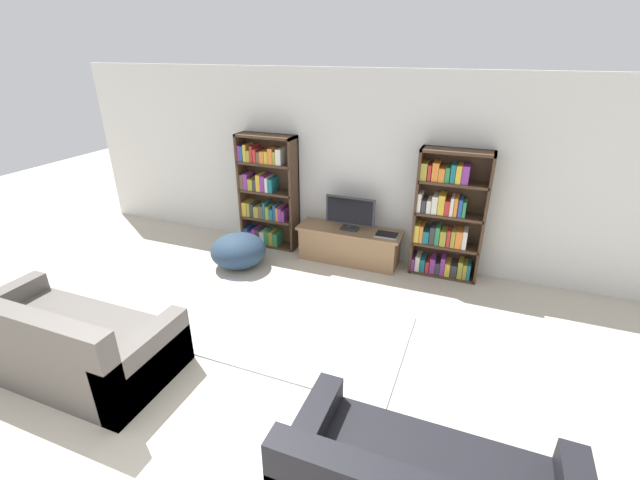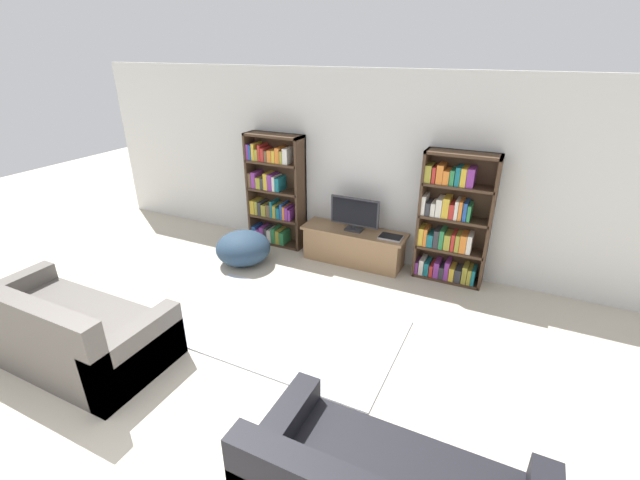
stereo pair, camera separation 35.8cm
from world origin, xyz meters
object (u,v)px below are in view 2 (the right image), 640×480
object	(u,v)px
bookshelf_left	(274,192)
bookshelf_right	(452,222)
couch_left_sectional	(65,332)
beanbag_ottoman	(243,248)
tv_stand	(354,246)
laptop	(391,237)
television	(355,214)

from	to	relation	value
bookshelf_left	bookshelf_right	bearing A→B (deg)	-0.02
couch_left_sectional	beanbag_ottoman	xyz separation A→B (m)	(0.40, 2.43, -0.05)
bookshelf_right	tv_stand	xyz separation A→B (m)	(-1.28, -0.11, -0.55)
laptop	couch_left_sectional	distance (m)	3.90
television	beanbag_ottoman	world-z (taller)	television
bookshelf_right	beanbag_ottoman	world-z (taller)	bookshelf_right
bookshelf_left	television	xyz separation A→B (m)	(1.35, -0.11, -0.08)
bookshelf_left	beanbag_ottoman	xyz separation A→B (m)	(-0.04, -0.82, -0.59)
bookshelf_right	couch_left_sectional	xyz separation A→B (m)	(-3.08, -3.26, -0.52)
bookshelf_left	beanbag_ottoman	distance (m)	1.02
laptop	beanbag_ottoman	world-z (taller)	laptop
couch_left_sectional	beanbag_ottoman	bearing A→B (deg)	80.56
bookshelf_right	laptop	size ratio (longest dim) A/B	5.55
bookshelf_right	television	bearing A→B (deg)	-175.01
bookshelf_right	television	xyz separation A→B (m)	(-1.28, -0.11, -0.06)
bookshelf_left	bookshelf_right	world-z (taller)	same
bookshelf_right	beanbag_ottoman	bearing A→B (deg)	-162.90
tv_stand	couch_left_sectional	distance (m)	3.63
television	couch_left_sectional	size ratio (longest dim) A/B	0.34
bookshelf_right	beanbag_ottoman	xyz separation A→B (m)	(-2.67, -0.82, -0.57)
television	couch_left_sectional	bearing A→B (deg)	-119.79
tv_stand	television	bearing A→B (deg)	-90.00
bookshelf_right	couch_left_sectional	size ratio (longest dim) A/B	0.83
bookshelf_right	laptop	bearing A→B (deg)	-169.09
bookshelf_right	television	size ratio (longest dim) A/B	2.43
tv_stand	bookshelf_right	bearing A→B (deg)	4.84
couch_left_sectional	beanbag_ottoman	distance (m)	2.47
bookshelf_left	television	world-z (taller)	bookshelf_left
tv_stand	laptop	world-z (taller)	laptop
bookshelf_left	television	bearing A→B (deg)	-4.76
couch_left_sectional	laptop	bearing A→B (deg)	53.07
beanbag_ottoman	bookshelf_right	bearing A→B (deg)	17.10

